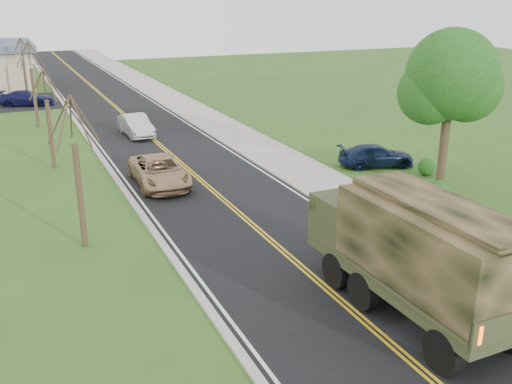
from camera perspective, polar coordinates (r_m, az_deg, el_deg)
ground at (r=17.79m, az=12.11°, el=-13.67°), size 160.00×160.00×0.00m
road at (r=53.52m, az=-13.89°, el=8.28°), size 8.00×120.00×0.01m
curb_right at (r=54.39m, az=-9.56°, el=8.79°), size 0.30×120.00×0.12m
sidewalk_right at (r=54.85m, az=-7.77°, el=8.95°), size 3.20×120.00×0.10m
curb_left at (r=52.95m, az=-18.33°, el=7.81°), size 0.30×120.00×0.10m
leafy_tree at (r=30.09m, az=18.90°, el=10.40°), size 4.83×4.50×8.10m
bare_tree_a at (r=23.02m, az=-17.31°, el=0.80°), size 1.93×2.26×6.08m
bare_tree_b at (r=34.65m, az=-19.95°, el=6.21°), size 1.83×2.14×5.73m
bare_tree_c at (r=46.40m, az=-21.34°, el=9.43°), size 2.04×2.39×6.42m
bare_tree_d at (r=58.31m, az=-22.11°, el=10.84°), size 1.88×2.20×5.91m
military_truck at (r=17.99m, az=15.81°, el=-5.38°), size 2.92×8.03×3.97m
suv_champagne at (r=30.41m, az=-9.64°, el=2.05°), size 2.62×5.45×1.50m
sedan_silver at (r=41.72m, az=-11.92°, el=6.53°), size 1.80×4.62×1.50m
pickup_navy at (r=34.08m, az=11.93°, el=3.56°), size 4.70×2.86×1.27m
lot_car_navy at (r=56.46m, az=-21.94°, el=8.70°), size 5.04×3.28×1.36m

